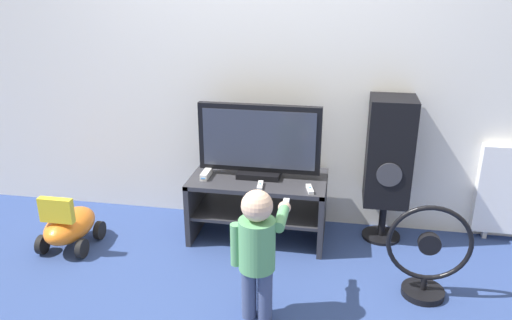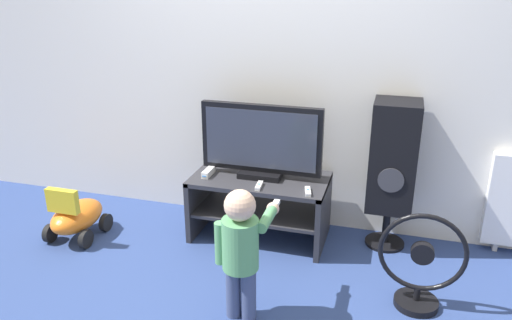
% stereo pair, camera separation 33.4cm
% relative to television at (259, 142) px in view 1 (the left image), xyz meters
% --- Properties ---
extents(ground_plane, '(16.00, 16.00, 0.00)m').
position_rel_television_xyz_m(ground_plane, '(0.00, -0.28, -0.72)').
color(ground_plane, navy).
extents(wall_back, '(10.00, 0.06, 2.60)m').
position_rel_television_xyz_m(wall_back, '(0.00, 0.31, 0.58)').
color(wall_back, silver).
rests_on(wall_back, ground_plane).
extents(tv_stand, '(0.95, 0.51, 0.46)m').
position_rel_television_xyz_m(tv_stand, '(0.00, -0.02, -0.41)').
color(tv_stand, '#2D2D33').
rests_on(tv_stand, ground_plane).
extents(television, '(0.85, 0.20, 0.52)m').
position_rel_television_xyz_m(television, '(0.00, 0.00, 0.00)').
color(television, black).
rests_on(television, tv_stand).
extents(game_console, '(0.05, 0.17, 0.05)m').
position_rel_television_xyz_m(game_console, '(-0.36, -0.08, -0.23)').
color(game_console, white).
rests_on(game_console, tv_stand).
extents(remote_primary, '(0.06, 0.13, 0.03)m').
position_rel_television_xyz_m(remote_primary, '(0.37, -0.19, -0.24)').
color(remote_primary, white).
rests_on(remote_primary, tv_stand).
extents(remote_secondary, '(0.05, 0.13, 0.03)m').
position_rel_television_xyz_m(remote_secondary, '(0.04, -0.19, -0.24)').
color(remote_secondary, white).
rests_on(remote_secondary, tv_stand).
extents(child, '(0.29, 0.45, 0.77)m').
position_rel_television_xyz_m(child, '(0.15, -0.93, -0.26)').
color(child, '#3F4C72').
rests_on(child, ground_plane).
extents(speaker_tower, '(0.30, 0.31, 1.04)m').
position_rel_television_xyz_m(speaker_tower, '(0.88, 0.11, -0.07)').
color(speaker_tower, black).
rests_on(speaker_tower, ground_plane).
extents(floor_fan, '(0.49, 0.25, 0.59)m').
position_rel_television_xyz_m(floor_fan, '(1.09, -0.56, -0.45)').
color(floor_fan, black).
rests_on(floor_fan, ground_plane).
extents(ride_on_toy, '(0.33, 0.47, 0.42)m').
position_rel_television_xyz_m(ride_on_toy, '(-1.27, -0.41, -0.55)').
color(ride_on_toy, orange).
rests_on(ride_on_toy, ground_plane).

